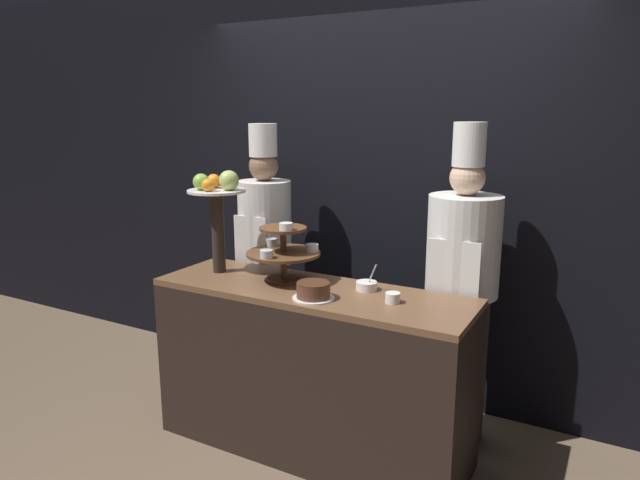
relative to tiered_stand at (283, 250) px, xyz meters
The scene contains 10 objects.
ground_plane 1.20m from the tiered_stand, 57.93° to the right, with size 14.00×14.00×0.00m, color brown.
wall_back 0.90m from the tiered_stand, 76.21° to the left, with size 10.00×0.06×2.80m.
buffet_counter 0.69m from the tiered_stand, 13.42° to the right, with size 1.77×0.56×0.96m.
tiered_stand is the anchor object (origin of this frame).
fruit_pedestal 0.50m from the tiered_stand, behind, with size 0.34×0.34×0.61m.
cake_round 0.38m from the tiered_stand, 32.56° to the right, with size 0.22×0.22×0.09m.
cup_white 0.70m from the tiered_stand, ahead, with size 0.07×0.07×0.05m.
serving_bowl_far 0.51m from the tiered_stand, ahead, with size 0.11×0.11×0.15m.
chef_left 0.64m from the tiered_stand, 133.69° to the left, with size 0.35×0.35×1.82m.
chef_center_left 1.01m from the tiered_stand, 26.91° to the left, with size 0.40×0.40×1.84m.
Camera 1 is at (1.46, -2.29, 1.90)m, focal length 32.00 mm.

